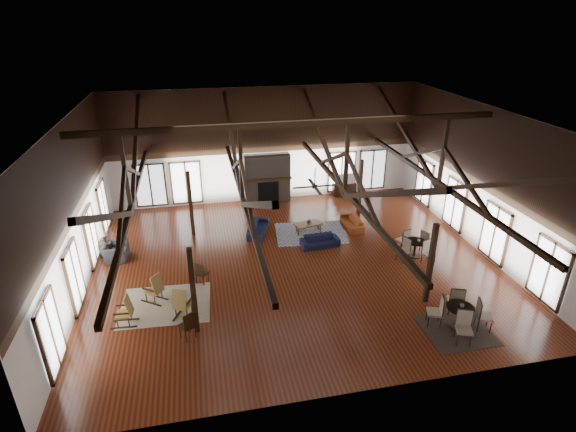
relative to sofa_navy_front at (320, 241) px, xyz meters
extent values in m
plane|color=#632B14|center=(-1.41, -1.21, -0.25)|extent=(16.00, 16.00, 0.00)
cube|color=black|center=(-1.41, -1.21, 5.75)|extent=(16.00, 14.00, 0.02)
cube|color=white|center=(-1.41, 5.79, 2.75)|extent=(16.00, 0.02, 6.00)
cube|color=white|center=(-1.41, -8.21, 2.75)|extent=(16.00, 0.02, 6.00)
cube|color=white|center=(-9.41, -1.21, 2.75)|extent=(0.02, 14.00, 6.00)
cube|color=white|center=(6.59, -1.21, 2.75)|extent=(0.02, 14.00, 6.00)
cube|color=black|center=(-1.41, -1.21, 5.50)|extent=(15.60, 0.18, 0.22)
cube|color=black|center=(-7.41, -1.21, 2.80)|extent=(0.16, 13.70, 0.18)
cube|color=black|center=(-7.41, -1.21, 4.15)|extent=(0.14, 0.14, 2.70)
cube|color=black|center=(-7.41, 2.29, 4.03)|extent=(0.15, 7.07, 3.12)
cube|color=black|center=(-7.41, -4.71, 4.03)|extent=(0.15, 7.07, 3.12)
cube|color=black|center=(-3.41, -1.21, 2.80)|extent=(0.16, 13.70, 0.18)
cube|color=black|center=(-3.41, -1.21, 4.15)|extent=(0.14, 0.14, 2.70)
cube|color=black|center=(-3.41, 2.29, 4.03)|extent=(0.15, 7.07, 3.12)
cube|color=black|center=(-3.41, -4.71, 4.03)|extent=(0.15, 7.07, 3.12)
cube|color=black|center=(0.59, -1.21, 2.80)|extent=(0.16, 13.70, 0.18)
cube|color=black|center=(0.59, -1.21, 4.15)|extent=(0.14, 0.14, 2.70)
cube|color=black|center=(0.59, 2.29, 4.03)|extent=(0.15, 7.07, 3.12)
cube|color=black|center=(0.59, -4.71, 4.03)|extent=(0.15, 7.07, 3.12)
cube|color=black|center=(4.59, -1.21, 2.80)|extent=(0.16, 13.70, 0.18)
cube|color=black|center=(4.59, -1.21, 4.15)|extent=(0.14, 0.14, 2.70)
cube|color=black|center=(4.59, 2.29, 4.03)|extent=(0.15, 7.07, 3.12)
cube|color=black|center=(4.59, -4.71, 4.03)|extent=(0.15, 7.07, 3.12)
cube|color=black|center=(-5.41, -4.71, 1.28)|extent=(0.16, 0.16, 3.05)
cube|color=black|center=(2.59, -4.71, 1.28)|extent=(0.16, 0.16, 3.05)
cube|color=black|center=(-5.41, 2.29, 1.28)|extent=(0.16, 0.16, 3.05)
cube|color=black|center=(2.59, 2.29, 1.28)|extent=(0.16, 0.16, 3.05)
cube|color=#64584C|center=(-1.41, 5.47, 1.05)|extent=(2.40, 0.62, 2.60)
cube|color=black|center=(-1.41, 5.15, 0.40)|extent=(1.10, 0.06, 1.10)
cube|color=black|center=(-1.41, 5.19, 1.10)|extent=(2.50, 0.20, 0.12)
cylinder|color=black|center=(-0.91, -2.21, 3.80)|extent=(0.04, 0.04, 0.70)
cylinder|color=black|center=(-0.91, -2.21, 3.45)|extent=(0.20, 0.20, 0.10)
cube|color=black|center=(-0.46, -2.21, 3.45)|extent=(0.70, 0.12, 0.02)
cube|color=black|center=(-0.91, -1.76, 3.45)|extent=(0.12, 0.70, 0.02)
cube|color=black|center=(-1.36, -2.21, 3.45)|extent=(0.70, 0.12, 0.02)
cube|color=black|center=(-0.91, -2.66, 3.45)|extent=(0.12, 0.70, 0.02)
imported|color=black|center=(0.00, 0.00, 0.00)|extent=(1.74, 0.80, 0.49)
imported|color=#141B38|center=(-2.48, 1.78, 0.03)|extent=(2.01, 1.28, 0.55)
imported|color=brown|center=(2.00, 1.51, 0.00)|extent=(1.73, 0.69, 0.50)
cube|color=brown|center=(-0.18, 1.35, 0.20)|extent=(1.35, 0.90, 0.06)
cube|color=brown|center=(-0.70, 1.15, -0.04)|extent=(0.06, 0.06, 0.42)
cube|color=brown|center=(-0.70, 1.56, -0.04)|extent=(0.06, 0.06, 0.42)
cube|color=brown|center=(0.34, 1.15, -0.04)|extent=(0.06, 0.06, 0.42)
cube|color=brown|center=(0.34, 1.56, -0.04)|extent=(0.06, 0.06, 0.42)
imported|color=#B2B2B2|center=(-0.15, 1.39, 0.33)|extent=(0.26, 0.26, 0.21)
imported|color=#2F2F31|center=(-8.60, 0.66, 0.10)|extent=(1.13, 1.01, 0.68)
cube|color=black|center=(-9.01, 1.03, 0.08)|extent=(0.49, 0.49, 0.65)
cylinder|color=black|center=(-9.01, 1.03, 0.60)|extent=(0.08, 0.08, 0.39)
cone|color=beige|center=(-9.01, 1.03, 0.86)|extent=(0.35, 0.35, 0.28)
cube|color=olive|center=(-6.86, -2.73, 0.18)|extent=(0.66, 0.66, 0.05)
cube|color=olive|center=(-6.68, -2.86, 0.51)|extent=(0.43, 0.50, 0.70)
cube|color=black|center=(-6.98, -2.89, -0.22)|extent=(0.73, 0.54, 0.05)
cube|color=black|center=(-6.75, -2.56, -0.22)|extent=(0.73, 0.54, 0.05)
cube|color=olive|center=(-5.83, -3.78, 0.18)|extent=(0.65, 0.64, 0.05)
cube|color=olive|center=(-5.92, -3.99, 0.52)|extent=(0.52, 0.38, 0.71)
cube|color=black|center=(-6.01, -3.69, -0.22)|extent=(0.42, 0.81, 0.05)
cube|color=black|center=(-5.64, -3.87, -0.22)|extent=(0.42, 0.81, 0.05)
cube|color=olive|center=(-7.74, -3.90, 0.17)|extent=(0.49, 0.51, 0.05)
cube|color=olive|center=(-7.53, -3.91, 0.50)|extent=(0.22, 0.49, 0.69)
cube|color=black|center=(-7.76, -4.09, -0.22)|extent=(0.85, 0.11, 0.05)
cube|color=black|center=(-7.73, -3.70, -0.22)|extent=(0.85, 0.11, 0.05)
cube|color=black|center=(-5.13, -1.91, 0.17)|extent=(0.54, 0.54, 0.05)
cube|color=black|center=(-5.24, -2.05, 0.42)|extent=(0.33, 0.26, 0.51)
cylinder|color=black|center=(-5.13, -1.91, -0.04)|extent=(0.03, 0.03, 0.42)
cube|color=black|center=(-5.71, -4.98, 0.21)|extent=(0.59, 0.59, 0.05)
cube|color=black|center=(-5.60, -5.15, 0.49)|extent=(0.38, 0.26, 0.56)
cylinder|color=black|center=(-5.71, -4.98, -0.02)|extent=(0.03, 0.03, 0.46)
cylinder|color=black|center=(2.94, -6.24, 0.50)|extent=(0.88, 0.88, 0.04)
cylinder|color=black|center=(2.94, -6.24, 0.14)|extent=(0.10, 0.10, 0.73)
cylinder|color=black|center=(2.94, -6.24, -0.23)|extent=(0.53, 0.53, 0.04)
cylinder|color=black|center=(3.65, -1.68, 0.45)|extent=(0.82, 0.82, 0.04)
cylinder|color=black|center=(3.65, -1.68, 0.11)|extent=(0.10, 0.10, 0.68)
cylinder|color=black|center=(3.65, -1.68, -0.23)|extent=(0.49, 0.49, 0.04)
imported|color=#B2B2B2|center=(2.98, -6.24, 0.57)|extent=(0.14, 0.14, 0.10)
imported|color=#B2B2B2|center=(3.74, -1.75, 0.52)|extent=(0.16, 0.16, 0.09)
cube|color=black|center=(2.93, 5.54, 0.08)|extent=(1.29, 0.48, 0.64)
imported|color=#B2B2B2|center=(2.95, 5.54, 0.70)|extent=(1.07, 0.24, 0.61)
cube|color=tan|center=(-6.47, -3.07, -0.24)|extent=(3.19, 2.57, 0.01)
cube|color=#1C1F4E|center=(-0.09, 1.28, -0.24)|extent=(3.41, 2.71, 0.01)
cube|color=black|center=(2.82, -6.42, -0.24)|extent=(2.13, 1.94, 0.01)
camera|label=1|loc=(-4.92, -16.70, 9.24)|focal=28.00mm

